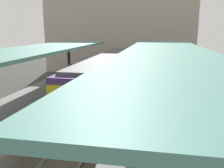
% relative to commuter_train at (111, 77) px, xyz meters
% --- Properties ---
extents(ground_plane, '(80.00, 80.00, 0.00)m').
position_rel_commuter_train_xyz_m(ground_plane, '(0.00, -6.21, -1.73)').
color(ground_plane, '#383835').
extents(platform_left, '(4.40, 28.00, 1.00)m').
position_rel_commuter_train_xyz_m(platform_left, '(-3.80, -6.21, -1.23)').
color(platform_left, gray).
rests_on(platform_left, ground_plane).
extents(platform_right, '(4.40, 28.00, 1.00)m').
position_rel_commuter_train_xyz_m(platform_right, '(3.80, -6.21, -1.23)').
color(platform_right, gray).
rests_on(platform_right, ground_plane).
extents(track_ballast, '(3.20, 28.00, 0.20)m').
position_rel_commuter_train_xyz_m(track_ballast, '(0.00, -6.21, -1.63)').
color(track_ballast, '#59544C').
rests_on(track_ballast, ground_plane).
extents(rail_near_side, '(0.08, 28.00, 0.14)m').
position_rel_commuter_train_xyz_m(rail_near_side, '(-0.72, -6.21, -1.46)').
color(rail_near_side, slate).
rests_on(rail_near_side, track_ballast).
extents(rail_far_side, '(0.08, 28.00, 0.14)m').
position_rel_commuter_train_xyz_m(rail_far_side, '(0.72, -6.21, -1.46)').
color(rail_far_side, slate).
rests_on(rail_far_side, track_ballast).
extents(commuter_train, '(2.78, 15.56, 3.10)m').
position_rel_commuter_train_xyz_m(commuter_train, '(0.00, 0.00, 0.00)').
color(commuter_train, '#472D6B').
rests_on(commuter_train, track_ballast).
extents(canopy_left, '(4.18, 21.00, 3.06)m').
position_rel_commuter_train_xyz_m(canopy_left, '(-3.80, -4.81, 2.21)').
color(canopy_left, '#333335').
rests_on(canopy_left, platform_left).
extents(canopy_right, '(4.18, 21.00, 3.15)m').
position_rel_commuter_train_xyz_m(canopy_right, '(3.80, -4.81, 2.30)').
color(canopy_right, '#333335').
rests_on(canopy_right, platform_right).
extents(platform_bench, '(1.40, 0.41, 0.86)m').
position_rel_commuter_train_xyz_m(platform_bench, '(5.01, -10.16, -0.26)').
color(platform_bench, black).
rests_on(platform_bench, platform_right).
extents(platform_sign, '(0.90, 0.08, 2.21)m').
position_rel_commuter_train_xyz_m(platform_sign, '(4.09, -8.45, 0.90)').
color(platform_sign, '#262628').
rests_on(platform_sign, platform_right).
extents(litter_bin, '(0.44, 0.44, 0.80)m').
position_rel_commuter_train_xyz_m(litter_bin, '(2.69, -5.31, -0.33)').
color(litter_bin, maroon).
rests_on(litter_bin, platform_right).
extents(passenger_near_bench, '(0.36, 0.36, 1.68)m').
position_rel_commuter_train_xyz_m(passenger_near_bench, '(2.41, -9.37, 0.15)').
color(passenger_near_bench, '#998460').
rests_on(passenger_near_bench, platform_right).
extents(passenger_mid_platform, '(0.36, 0.36, 1.68)m').
position_rel_commuter_train_xyz_m(passenger_mid_platform, '(-3.00, -0.29, 0.14)').
color(passenger_mid_platform, maroon).
rests_on(passenger_mid_platform, platform_left).
extents(passenger_far_end, '(0.36, 0.36, 1.71)m').
position_rel_commuter_train_xyz_m(passenger_far_end, '(5.39, -8.42, 0.16)').
color(passenger_far_end, '#7A337A').
rests_on(passenger_far_end, platform_right).
extents(station_building_backdrop, '(18.00, 6.00, 11.00)m').
position_rel_commuter_train_xyz_m(station_building_backdrop, '(-1.40, 13.79, 3.77)').
color(station_building_backdrop, '#A89E8E').
rests_on(station_building_backdrop, ground_plane).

